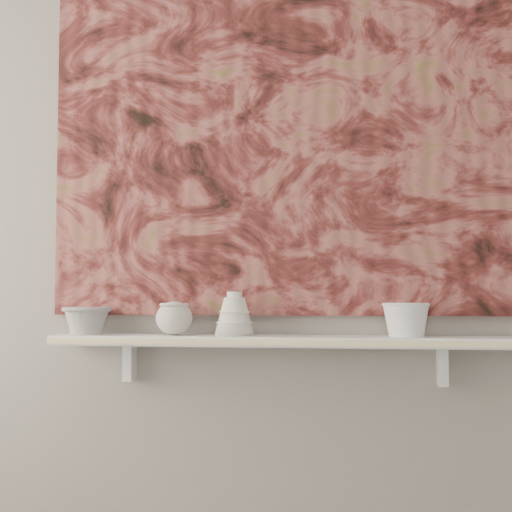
% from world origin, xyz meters
% --- Properties ---
extents(wall_back, '(3.60, 0.00, 3.60)m').
position_xyz_m(wall_back, '(0.00, 1.60, 1.35)').
color(wall_back, gray).
rests_on(wall_back, floor).
extents(shelf, '(1.40, 0.18, 0.03)m').
position_xyz_m(shelf, '(0.00, 1.51, 0.92)').
color(shelf, silver).
rests_on(shelf, wall_back).
extents(shelf_stripe, '(1.40, 0.01, 0.02)m').
position_xyz_m(shelf_stripe, '(0.00, 1.41, 0.92)').
color(shelf_stripe, '#F7EBA4').
rests_on(shelf_stripe, shelf).
extents(bracket_left, '(0.03, 0.06, 0.12)m').
position_xyz_m(bracket_left, '(-0.49, 1.57, 0.84)').
color(bracket_left, silver).
rests_on(bracket_left, wall_back).
extents(bracket_right, '(0.03, 0.06, 0.12)m').
position_xyz_m(bracket_right, '(0.49, 1.57, 0.84)').
color(bracket_right, silver).
rests_on(bracket_right, wall_back).
extents(painting, '(1.50, 0.02, 1.10)m').
position_xyz_m(painting, '(0.00, 1.59, 1.54)').
color(painting, maroon).
rests_on(painting, wall_back).
extents(house_motif, '(0.09, 0.00, 0.08)m').
position_xyz_m(house_motif, '(0.45, 1.57, 1.23)').
color(house_motif, black).
rests_on(house_motif, painting).
extents(bowl_grey, '(0.18, 0.18, 0.09)m').
position_xyz_m(bowl_grey, '(-0.61, 1.51, 0.98)').
color(bowl_grey, gray).
rests_on(bowl_grey, shelf).
extents(cup_cream, '(0.12, 0.12, 0.10)m').
position_xyz_m(cup_cream, '(-0.33, 1.51, 0.98)').
color(cup_cream, beige).
rests_on(cup_cream, shelf).
extents(bell_vessel, '(0.15, 0.15, 0.14)m').
position_xyz_m(bell_vessel, '(-0.14, 1.51, 1.00)').
color(bell_vessel, white).
rests_on(bell_vessel, shelf).
extents(bowl_white, '(0.18, 0.18, 0.10)m').
position_xyz_m(bowl_white, '(0.38, 1.51, 0.98)').
color(bowl_white, white).
rests_on(bowl_white, shelf).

